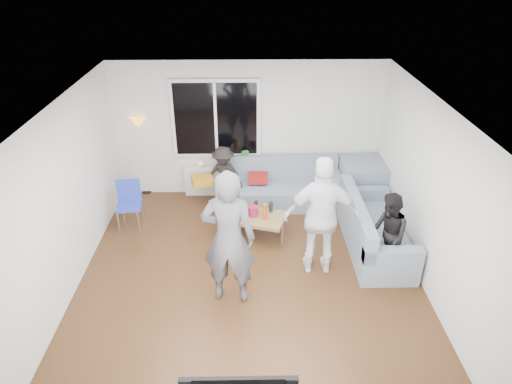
{
  "coord_description": "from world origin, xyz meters",
  "views": [
    {
      "loc": [
        -0.0,
        -5.33,
        4.37
      ],
      "look_at": [
        0.1,
        0.6,
        1.15
      ],
      "focal_mm": 32.14,
      "sensor_mm": 36.0,
      "label": 1
    }
  ],
  "objects_px": {
    "coffee_table": "(252,225)",
    "spectator_right": "(388,234)",
    "sofa_right_section": "(376,225)",
    "floor_lamp": "(142,156)",
    "sofa_back_section": "(278,183)",
    "player_right": "(322,217)",
    "side_chair": "(129,206)",
    "player_left": "(229,238)",
    "spectator_back": "(224,176)"
  },
  "relations": [
    {
      "from": "sofa_back_section",
      "to": "floor_lamp",
      "type": "relative_size",
      "value": 1.47
    },
    {
      "from": "player_right",
      "to": "spectator_back",
      "type": "bearing_deg",
      "value": -50.72
    },
    {
      "from": "side_chair",
      "to": "player_left",
      "type": "height_order",
      "value": "player_left"
    },
    {
      "from": "coffee_table",
      "to": "side_chair",
      "type": "relative_size",
      "value": 1.28
    },
    {
      "from": "coffee_table",
      "to": "side_chair",
      "type": "bearing_deg",
      "value": 172.52
    },
    {
      "from": "side_chair",
      "to": "player_left",
      "type": "relative_size",
      "value": 0.44
    },
    {
      "from": "player_right",
      "to": "spectator_right",
      "type": "xyz_separation_m",
      "value": [
        0.98,
        -0.04,
        -0.28
      ]
    },
    {
      "from": "player_right",
      "to": "spectator_back",
      "type": "relative_size",
      "value": 1.61
    },
    {
      "from": "spectator_back",
      "to": "sofa_right_section",
      "type": "bearing_deg",
      "value": -14.49
    },
    {
      "from": "sofa_back_section",
      "to": "spectator_right",
      "type": "relative_size",
      "value": 1.79
    },
    {
      "from": "coffee_table",
      "to": "spectator_right",
      "type": "bearing_deg",
      "value": -26.04
    },
    {
      "from": "side_chair",
      "to": "sofa_right_section",
      "type": "bearing_deg",
      "value": -15.57
    },
    {
      "from": "sofa_right_section",
      "to": "player_left",
      "type": "bearing_deg",
      "value": 116.55
    },
    {
      "from": "sofa_back_section",
      "to": "spectator_right",
      "type": "xyz_separation_m",
      "value": [
        1.48,
        -2.07,
        0.22
      ]
    },
    {
      "from": "sofa_back_section",
      "to": "floor_lamp",
      "type": "bearing_deg",
      "value": 168.86
    },
    {
      "from": "sofa_right_section",
      "to": "player_right",
      "type": "bearing_deg",
      "value": 118.77
    },
    {
      "from": "sofa_right_section",
      "to": "coffee_table",
      "type": "xyz_separation_m",
      "value": [
        -1.98,
        0.39,
        -0.22
      ]
    },
    {
      "from": "sofa_back_section",
      "to": "floor_lamp",
      "type": "distance_m",
      "value": 2.67
    },
    {
      "from": "player_left",
      "to": "spectator_right",
      "type": "height_order",
      "value": "player_left"
    },
    {
      "from": "coffee_table",
      "to": "spectator_right",
      "type": "xyz_separation_m",
      "value": [
        1.98,
        -0.97,
        0.44
      ]
    },
    {
      "from": "coffee_table",
      "to": "sofa_right_section",
      "type": "bearing_deg",
      "value": -11.08
    },
    {
      "from": "coffee_table",
      "to": "floor_lamp",
      "type": "xyz_separation_m",
      "value": [
        -2.09,
        1.61,
        0.58
      ]
    },
    {
      "from": "player_right",
      "to": "spectator_back",
      "type": "height_order",
      "value": "player_right"
    },
    {
      "from": "player_right",
      "to": "spectator_back",
      "type": "distance_m",
      "value": 2.57
    },
    {
      "from": "floor_lamp",
      "to": "player_left",
      "type": "bearing_deg",
      "value": -60.52
    },
    {
      "from": "floor_lamp",
      "to": "player_left",
      "type": "distance_m",
      "value": 3.61
    },
    {
      "from": "sofa_right_section",
      "to": "floor_lamp",
      "type": "relative_size",
      "value": 1.28
    },
    {
      "from": "spectator_right",
      "to": "coffee_table",
      "type": "bearing_deg",
      "value": -120.42
    },
    {
      "from": "spectator_right",
      "to": "floor_lamp",
      "type": "bearing_deg",
      "value": -126.71
    },
    {
      "from": "spectator_right",
      "to": "sofa_back_section",
      "type": "bearing_deg",
      "value": -148.85
    },
    {
      "from": "spectator_right",
      "to": "player_left",
      "type": "bearing_deg",
      "value": -80.54
    },
    {
      "from": "sofa_back_section",
      "to": "side_chair",
      "type": "relative_size",
      "value": 2.67
    },
    {
      "from": "coffee_table",
      "to": "floor_lamp",
      "type": "relative_size",
      "value": 0.71
    },
    {
      "from": "side_chair",
      "to": "spectator_right",
      "type": "distance_m",
      "value": 4.26
    },
    {
      "from": "floor_lamp",
      "to": "player_left",
      "type": "relative_size",
      "value": 0.79
    },
    {
      "from": "side_chair",
      "to": "coffee_table",
      "type": "bearing_deg",
      "value": -13.8
    },
    {
      "from": "player_right",
      "to": "player_left",
      "type": "bearing_deg",
      "value": 27.7
    },
    {
      "from": "coffee_table",
      "to": "player_right",
      "type": "height_order",
      "value": "player_right"
    },
    {
      "from": "player_right",
      "to": "sofa_back_section",
      "type": "bearing_deg",
      "value": -73.33
    },
    {
      "from": "coffee_table",
      "to": "player_left",
      "type": "height_order",
      "value": "player_left"
    },
    {
      "from": "player_right",
      "to": "floor_lamp",
      "type": "bearing_deg",
      "value": -36.46
    },
    {
      "from": "sofa_right_section",
      "to": "player_right",
      "type": "xyz_separation_m",
      "value": [
        -0.98,
        -0.54,
        0.5
      ]
    },
    {
      "from": "spectator_back",
      "to": "sofa_back_section",
      "type": "bearing_deg",
      "value": 15.12
    },
    {
      "from": "sofa_back_section",
      "to": "spectator_right",
      "type": "bearing_deg",
      "value": -54.47
    },
    {
      "from": "sofa_back_section",
      "to": "floor_lamp",
      "type": "height_order",
      "value": "floor_lamp"
    },
    {
      "from": "coffee_table",
      "to": "spectator_back",
      "type": "distance_m",
      "value": 1.29
    },
    {
      "from": "coffee_table",
      "to": "floor_lamp",
      "type": "bearing_deg",
      "value": 142.39
    },
    {
      "from": "sofa_back_section",
      "to": "spectator_back",
      "type": "relative_size",
      "value": 1.99
    },
    {
      "from": "player_left",
      "to": "side_chair",
      "type": "bearing_deg",
      "value": -38.74
    },
    {
      "from": "player_left",
      "to": "spectator_right",
      "type": "distance_m",
      "value": 2.39
    }
  ]
}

